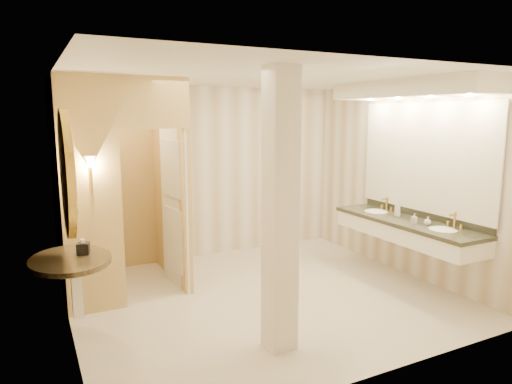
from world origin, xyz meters
The scene contains 16 objects.
floor centered at (0.00, 0.00, 0.00)m, with size 4.50×4.50×0.00m, color beige.
ceiling centered at (0.00, 0.00, 2.70)m, with size 4.50×4.50×0.00m, color white.
wall_back centered at (0.00, 2.00, 1.35)m, with size 4.50×0.02×2.70m, color silver.
wall_front centered at (0.00, -2.00, 1.35)m, with size 4.50×0.02×2.70m, color silver.
wall_left centered at (-2.25, 0.00, 1.35)m, with size 0.02×4.00×2.70m, color silver.
wall_right centered at (2.25, 0.00, 1.35)m, with size 0.02×4.00×2.70m, color silver.
toilet_closet centered at (-1.11, 0.97, 1.39)m, with size 1.50×1.55×2.70m.
wall_sconce centered at (-1.93, 0.43, 1.73)m, with size 0.14×0.14×0.42m.
vanity centered at (1.98, -0.40, 1.63)m, with size 0.75×2.41×2.09m.
console_shelf centered at (-2.21, -0.15, 1.34)m, with size 0.96×0.96×1.93m.
pillar centered at (-0.45, -1.17, 1.35)m, with size 0.27×0.27×2.70m, color white.
tissue_box centered at (-2.10, -0.08, 0.93)m, with size 0.12×0.12×0.12m, color black.
toilet centered at (-1.95, 1.50, 0.41)m, with size 0.46×0.80×0.82m, color white.
soap_bottle_a centered at (1.88, -0.60, 0.94)m, with size 0.06×0.06×0.13m, color beige.
soap_bottle_b centered at (1.96, -0.75, 0.93)m, with size 0.08×0.08×0.11m, color silver.
soap_bottle_c centered at (1.98, -0.19, 0.98)m, with size 0.08×0.08×0.22m, color #C6B28C.
Camera 1 is at (-2.54, -4.81, 2.25)m, focal length 32.00 mm.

